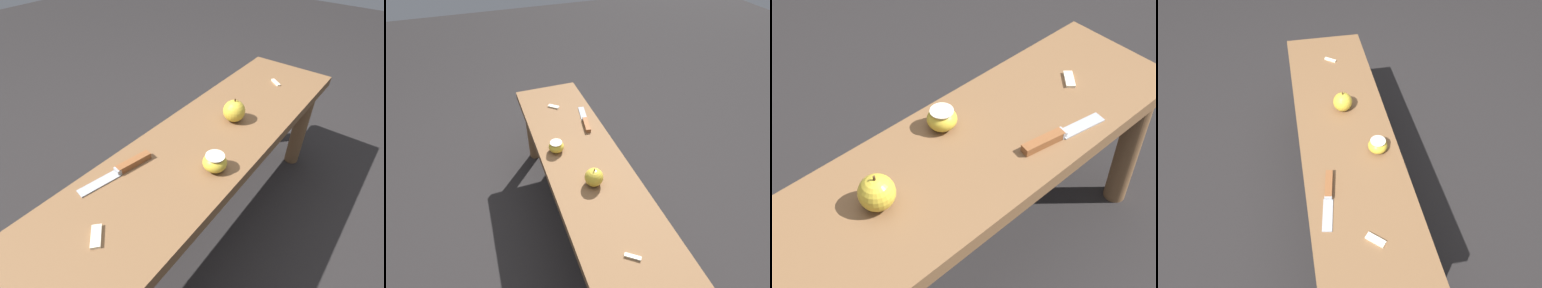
# 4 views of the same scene
# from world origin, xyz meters

# --- Properties ---
(ground_plane) EXTENTS (8.00, 8.00, 0.00)m
(ground_plane) POSITION_xyz_m (0.00, 0.00, 0.00)
(ground_plane) COLOR black
(wooden_bench) EXTENTS (1.39, 0.37, 0.48)m
(wooden_bench) POSITION_xyz_m (0.00, 0.00, 0.39)
(wooden_bench) COLOR brown
(wooden_bench) RESTS_ON ground_plane
(knife) EXTENTS (0.23, 0.07, 0.02)m
(knife) POSITION_xyz_m (-0.27, 0.11, 0.49)
(knife) COLOR #9EA0A5
(knife) RESTS_ON wooden_bench
(apple_whole) EXTENTS (0.08, 0.08, 0.09)m
(apple_whole) POSITION_xyz_m (0.14, -0.01, 0.52)
(apple_whole) COLOR gold
(apple_whole) RESTS_ON wooden_bench
(apple_cut) EXTENTS (0.07, 0.07, 0.05)m
(apple_cut) POSITION_xyz_m (-0.11, -0.10, 0.51)
(apple_cut) COLOR gold
(apple_cut) RESTS_ON wooden_bench
(apple_slice_near_knife) EXTENTS (0.06, 0.06, 0.01)m
(apple_slice_near_knife) POSITION_xyz_m (-0.47, -0.01, 0.49)
(apple_slice_near_knife) COLOR beige
(apple_slice_near_knife) RESTS_ON wooden_bench
(apple_slice_center) EXTENTS (0.04, 0.05, 0.01)m
(apple_slice_center) POSITION_xyz_m (0.49, -0.01, 0.49)
(apple_slice_center) COLOR beige
(apple_slice_center) RESTS_ON wooden_bench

